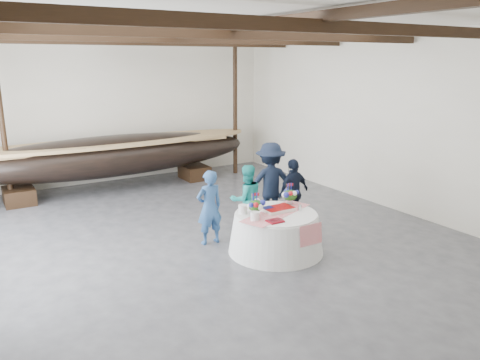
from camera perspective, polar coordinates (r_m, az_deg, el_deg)
floor at (r=10.50m, az=-3.68°, el=-6.78°), size 10.00×12.00×0.01m
wall_back at (r=15.44m, az=-14.32°, el=8.31°), size 10.00×0.02×4.50m
wall_front at (r=5.46m, az=26.63°, el=-3.71°), size 10.00×0.02×4.50m
wall_right at (r=12.96m, az=16.29°, el=7.05°), size 0.02×12.00×4.50m
ceiling at (r=9.80m, az=-4.12°, el=18.54°), size 10.00×12.00×0.01m
pavilion_structure at (r=10.52m, az=-6.20°, el=15.51°), size 9.80×11.76×4.50m
longboat_display at (r=14.28m, az=-15.20°, el=2.89°), size 8.77×1.75×1.64m
banquet_table at (r=9.54m, az=4.39°, el=-6.38°), size 1.93×1.93×0.83m
tabletop_items at (r=9.47m, az=3.93°, el=-2.94°), size 1.86×1.16×0.40m
guest_woman_blue at (r=9.83m, az=-3.75°, el=-3.35°), size 0.59×0.39×1.60m
guest_woman_teal at (r=10.40m, az=0.79°, el=-2.38°), size 0.84×0.70×1.57m
guest_man_left at (r=11.06m, az=3.71°, el=-0.38°), size 1.42×1.10×1.94m
guest_man_right at (r=10.96m, az=6.52°, el=-1.51°), size 0.99×0.55×1.60m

